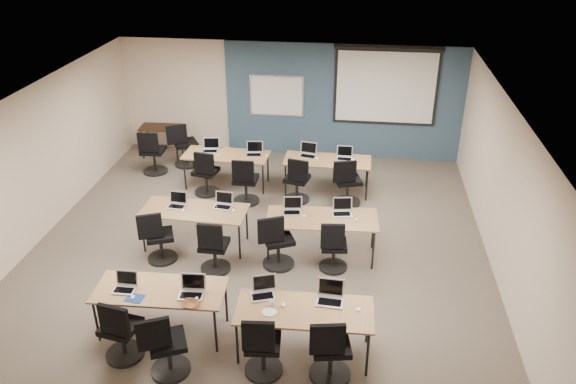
# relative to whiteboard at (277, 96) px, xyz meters

# --- Properties ---
(floor) EXTENTS (8.00, 9.00, 0.02)m
(floor) POSITION_rel_whiteboard_xyz_m (0.30, -4.43, -1.45)
(floor) COLOR #6B6354
(floor) RESTS_ON ground
(ceiling) EXTENTS (8.00, 9.00, 0.02)m
(ceiling) POSITION_rel_whiteboard_xyz_m (0.30, -4.43, 1.25)
(ceiling) COLOR white
(ceiling) RESTS_ON ground
(wall_back) EXTENTS (8.00, 0.04, 2.70)m
(wall_back) POSITION_rel_whiteboard_xyz_m (0.30, 0.07, -0.10)
(wall_back) COLOR beige
(wall_back) RESTS_ON ground
(wall_left) EXTENTS (0.04, 9.00, 2.70)m
(wall_left) POSITION_rel_whiteboard_xyz_m (-3.70, -4.43, -0.10)
(wall_left) COLOR beige
(wall_left) RESTS_ON ground
(wall_right) EXTENTS (0.04, 9.00, 2.70)m
(wall_right) POSITION_rel_whiteboard_xyz_m (4.30, -4.43, -0.10)
(wall_right) COLOR beige
(wall_right) RESTS_ON ground
(blue_accent_panel) EXTENTS (5.50, 0.04, 2.70)m
(blue_accent_panel) POSITION_rel_whiteboard_xyz_m (1.55, 0.04, -0.10)
(blue_accent_panel) COLOR #3D5977
(blue_accent_panel) RESTS_ON wall_back
(whiteboard) EXTENTS (1.28, 0.03, 0.98)m
(whiteboard) POSITION_rel_whiteboard_xyz_m (0.00, 0.00, 0.00)
(whiteboard) COLOR silver
(whiteboard) RESTS_ON wall_back
(projector_screen) EXTENTS (2.40, 0.10, 1.82)m
(projector_screen) POSITION_rel_whiteboard_xyz_m (2.50, -0.02, 0.44)
(projector_screen) COLOR black
(projector_screen) RESTS_ON wall_back
(training_table_front_left) EXTENTS (1.81, 0.75, 0.73)m
(training_table_front_left) POSITION_rel_whiteboard_xyz_m (-0.66, -6.56, -0.76)
(training_table_front_left) COLOR brown
(training_table_front_left) RESTS_ON floor
(training_table_front_right) EXTENTS (1.82, 0.76, 0.73)m
(training_table_front_right) POSITION_rel_whiteboard_xyz_m (1.36, -6.74, -0.76)
(training_table_front_right) COLOR brown
(training_table_front_right) RESTS_ON floor
(training_table_mid_left) EXTENTS (1.83, 0.76, 0.73)m
(training_table_mid_left) POSITION_rel_whiteboard_xyz_m (-0.82, -4.30, -0.76)
(training_table_mid_left) COLOR #A77735
(training_table_mid_left) RESTS_ON floor
(training_table_mid_right) EXTENTS (1.88, 0.79, 0.73)m
(training_table_mid_right) POSITION_rel_whiteboard_xyz_m (1.41, -4.30, -0.76)
(training_table_mid_right) COLOR olive
(training_table_mid_right) RESTS_ON floor
(training_table_back_left) EXTENTS (1.80, 0.75, 0.73)m
(training_table_back_left) POSITION_rel_whiteboard_xyz_m (-0.81, -1.88, -0.77)
(training_table_back_left) COLOR brown
(training_table_back_left) RESTS_ON floor
(training_table_back_right) EXTENTS (1.79, 0.75, 0.73)m
(training_table_back_right) POSITION_rel_whiteboard_xyz_m (1.34, -1.88, -0.77)
(training_table_back_right) COLOR #A4793A
(training_table_back_right) RESTS_ON floor
(laptop_0) EXTENTS (0.31, 0.26, 0.23)m
(laptop_0) POSITION_rel_whiteboard_xyz_m (-1.14, -6.60, -0.66)
(laptop_0) COLOR #A2A2AE
(laptop_0) RESTS_ON training_table_front_left
(mouse_0) EXTENTS (0.08, 0.10, 0.03)m
(mouse_0) POSITION_rel_whiteboard_xyz_m (-0.96, -6.79, -0.71)
(mouse_0) COLOR white
(mouse_0) RESTS_ON training_table_front_left
(task_chair_0) EXTENTS (0.52, 0.52, 1.00)m
(task_chair_0) POSITION_rel_whiteboard_xyz_m (-1.03, -7.16, -1.04)
(task_chair_0) COLOR black
(task_chair_0) RESTS_ON floor
(laptop_1) EXTENTS (0.34, 0.29, 0.26)m
(laptop_1) POSITION_rel_whiteboard_xyz_m (-0.19, -6.59, -0.66)
(laptop_1) COLOR #B2B2BC
(laptop_1) RESTS_ON training_table_front_left
(mouse_1) EXTENTS (0.07, 0.11, 0.04)m
(mouse_1) POSITION_rel_whiteboard_xyz_m (-0.09, -6.72, -0.71)
(mouse_1) COLOR white
(mouse_1) RESTS_ON training_table_front_left
(task_chair_1) EXTENTS (0.56, 0.52, 1.00)m
(task_chair_1) POSITION_rel_whiteboard_xyz_m (-0.35, -7.36, -1.04)
(task_chair_1) COLOR black
(task_chair_1) RESTS_ON floor
(laptop_2) EXTENTS (0.33, 0.28, 0.25)m
(laptop_2) POSITION_rel_whiteboard_xyz_m (0.78, -6.48, -0.66)
(laptop_2) COLOR #B0B0B0
(laptop_2) RESTS_ON training_table_front_right
(mouse_2) EXTENTS (0.07, 0.10, 0.03)m
(mouse_2) POSITION_rel_whiteboard_xyz_m (1.08, -6.69, -0.71)
(mouse_2) COLOR white
(mouse_2) RESTS_ON training_table_front_right
(task_chair_2) EXTENTS (0.51, 0.51, 0.99)m
(task_chair_2) POSITION_rel_whiteboard_xyz_m (0.87, -7.21, -1.04)
(task_chair_2) COLOR black
(task_chair_2) RESTS_ON floor
(laptop_3) EXTENTS (0.36, 0.30, 0.27)m
(laptop_3) POSITION_rel_whiteboard_xyz_m (1.68, -6.49, -0.65)
(laptop_3) COLOR #B7B7C0
(laptop_3) RESTS_ON training_table_front_right
(mouse_3) EXTENTS (0.06, 0.09, 0.03)m
(mouse_3) POSITION_rel_whiteboard_xyz_m (2.07, -6.66, -0.71)
(mouse_3) COLOR white
(mouse_3) RESTS_ON training_table_front_right
(task_chair_3) EXTENTS (0.54, 0.54, 1.02)m
(task_chair_3) POSITION_rel_whiteboard_xyz_m (1.73, -7.17, -1.03)
(task_chair_3) COLOR black
(task_chair_3) RESTS_ON floor
(laptop_4) EXTENTS (0.31, 0.27, 0.24)m
(laptop_4) POSITION_rel_whiteboard_xyz_m (-1.14, -4.21, -0.66)
(laptop_4) COLOR silver
(laptop_4) RESTS_ON training_table_mid_left
(mouse_4) EXTENTS (0.07, 0.10, 0.03)m
(mouse_4) POSITION_rel_whiteboard_xyz_m (-0.99, -4.38, -0.71)
(mouse_4) COLOR white
(mouse_4) RESTS_ON training_table_mid_left
(task_chair_4) EXTENTS (0.53, 0.50, 0.98)m
(task_chair_4) POSITION_rel_whiteboard_xyz_m (-1.31, -4.86, -1.04)
(task_chair_4) COLOR black
(task_chair_4) RESTS_ON floor
(laptop_5) EXTENTS (0.32, 0.27, 0.24)m
(laptop_5) POSITION_rel_whiteboard_xyz_m (-0.34, -4.12, -0.66)
(laptop_5) COLOR #BEBEC0
(laptop_5) RESTS_ON training_table_mid_left
(mouse_5) EXTENTS (0.07, 0.10, 0.03)m
(mouse_5) POSITION_rel_whiteboard_xyz_m (-0.13, -4.26, -0.71)
(mouse_5) COLOR white
(mouse_5) RESTS_ON training_table_mid_left
(task_chair_5) EXTENTS (0.51, 0.51, 0.99)m
(task_chair_5) POSITION_rel_whiteboard_xyz_m (-0.30, -5.04, -1.04)
(task_chair_5) COLOR black
(task_chair_5) RESTS_ON floor
(laptop_6) EXTENTS (0.32, 0.27, 0.25)m
(laptop_6) POSITION_rel_whiteboard_xyz_m (0.88, -4.15, -0.66)
(laptop_6) COLOR #B8B9C7
(laptop_6) RESTS_ON training_table_mid_right
(mouse_6) EXTENTS (0.07, 0.10, 0.03)m
(mouse_6) POSITION_rel_whiteboard_xyz_m (1.11, -4.30, -0.71)
(mouse_6) COLOR white
(mouse_6) RESTS_ON training_table_mid_right
(task_chair_6) EXTENTS (0.57, 0.54, 1.02)m
(task_chair_6) POSITION_rel_whiteboard_xyz_m (0.70, -4.77, -1.03)
(task_chair_6) COLOR black
(task_chair_6) RESTS_ON floor
(laptop_7) EXTENTS (0.33, 0.28, 0.25)m
(laptop_7) POSITION_rel_whiteboard_xyz_m (1.74, -4.09, -0.66)
(laptop_7) COLOR silver
(laptop_7) RESTS_ON training_table_mid_right
(mouse_7) EXTENTS (0.07, 0.10, 0.03)m
(mouse_7) POSITION_rel_whiteboard_xyz_m (1.99, -4.31, -0.71)
(mouse_7) COLOR white
(mouse_7) RESTS_ON training_table_mid_right
(task_chair_7) EXTENTS (0.47, 0.47, 0.96)m
(task_chair_7) POSITION_rel_whiteboard_xyz_m (1.64, -4.75, -1.06)
(task_chair_7) COLOR black
(task_chair_7) RESTS_ON floor
(laptop_8) EXTENTS (0.35, 0.30, 0.27)m
(laptop_8) POSITION_rel_whiteboard_xyz_m (-1.18, -1.73, -0.65)
(laptop_8) COLOR silver
(laptop_8) RESTS_ON training_table_back_left
(mouse_8) EXTENTS (0.06, 0.09, 0.03)m
(mouse_8) POSITION_rel_whiteboard_xyz_m (-0.95, -1.96, -0.71)
(mouse_8) COLOR white
(mouse_8) RESTS_ON training_table_back_left
(task_chair_8) EXTENTS (0.53, 0.53, 1.01)m
(task_chair_8) POSITION_rel_whiteboard_xyz_m (-1.15, -2.34, -1.03)
(task_chair_8) COLOR black
(task_chair_8) RESTS_ON floor
(laptop_9) EXTENTS (0.35, 0.29, 0.26)m
(laptop_9) POSITION_rel_whiteboard_xyz_m (-0.22, -1.80, -0.66)
(laptop_9) COLOR silver
(laptop_9) RESTS_ON training_table_back_left
(mouse_9) EXTENTS (0.07, 0.10, 0.03)m
(mouse_9) POSITION_rel_whiteboard_xyz_m (0.06, -1.87, -0.71)
(mouse_9) COLOR white
(mouse_9) RESTS_ON training_table_back_left
(task_chair_9) EXTENTS (0.54, 0.54, 1.02)m
(task_chair_9) POSITION_rel_whiteboard_xyz_m (-0.26, -2.63, -1.03)
(task_chair_9) COLOR black
(task_chair_9) RESTS_ON floor
(laptop_10) EXTENTS (0.36, 0.30, 0.27)m
(laptop_10) POSITION_rel_whiteboard_xyz_m (0.92, -1.72, -0.65)
(laptop_10) COLOR #A8A7B2
(laptop_10) RESTS_ON training_table_back_right
(mouse_10) EXTENTS (0.08, 0.11, 0.03)m
(mouse_10) POSITION_rel_whiteboard_xyz_m (1.11, -1.86, -0.71)
(mouse_10) COLOR white
(mouse_10) RESTS_ON training_table_back_right
(task_chair_10) EXTENTS (0.52, 0.52, 1.00)m
(task_chair_10) POSITION_rel_whiteboard_xyz_m (0.77, -2.43, -1.04)
(task_chair_10) COLOR black
(task_chair_10) RESTS_ON floor
(laptop_11) EXTENTS (0.33, 0.28, 0.25)m
(laptop_11) POSITION_rel_whiteboard_xyz_m (1.69, -1.77, -0.66)
(laptop_11) COLOR #A5A5B0
(laptop_11) RESTS_ON training_table_back_right
(mouse_11) EXTENTS (0.08, 0.11, 0.04)m
(mouse_11) POSITION_rel_whiteboard_xyz_m (1.88, -1.86, -0.71)
(mouse_11) COLOR white
(mouse_11) RESTS_ON training_table_back_right
(task_chair_11) EXTENTS (0.57, 0.56, 1.04)m
(task_chair_11) POSITION_rel_whiteboard_xyz_m (1.77, -2.43, -1.02)
(task_chair_11) COLOR black
(task_chair_11) RESTS_ON floor
(blue_mousepad) EXTENTS (0.26, 0.22, 0.01)m
(blue_mousepad) POSITION_rel_whiteboard_xyz_m (-0.93, -6.79, -0.72)
(blue_mousepad) COLOR navy
(blue_mousepad) RESTS_ON training_table_front_left
(snack_bowl) EXTENTS (0.25, 0.25, 0.05)m
(snack_bowl) POSITION_rel_whiteboard_xyz_m (-0.14, -6.86, -0.69)
(snack_bowl) COLOR olive
(snack_bowl) RESTS_ON training_table_front_left
(snack_plate) EXTENTS (0.23, 0.23, 0.01)m
(snack_plate) POSITION_rel_whiteboard_xyz_m (0.92, -6.85, -0.71)
(snack_plate) COLOR white
(snack_plate) RESTS_ON training_table_front_right
(coffee_cup) EXTENTS (0.09, 0.09, 0.07)m
(coffee_cup) POSITION_rel_whiteboard_xyz_m (0.94, -6.72, -0.67)
(coffee_cup) COLOR white
(coffee_cup) RESTS_ON snack_plate
(utility_table) EXTENTS (0.96, 0.53, 0.75)m
(utility_table) POSITION_rel_whiteboard_xyz_m (-2.71, -0.52, -0.79)
(utility_table) COLOR black
(utility_table) RESTS_ON floor
(spare_chair_a) EXTENTS (0.64, 0.57, 1.05)m
(spare_chair_a) POSITION_rel_whiteboard_xyz_m (-2.02, -1.00, -1.01)
(spare_chair_a) COLOR black
(spare_chair_a) RESTS_ON floor
(spare_chair_b) EXTENTS (0.56, 0.56, 1.03)m
(spare_chair_b) POSITION_rel_whiteboard_xyz_m (-2.60, -1.48, -1.02)
(spare_chair_b) COLOR black
(spare_chair_b) RESTS_ON floor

